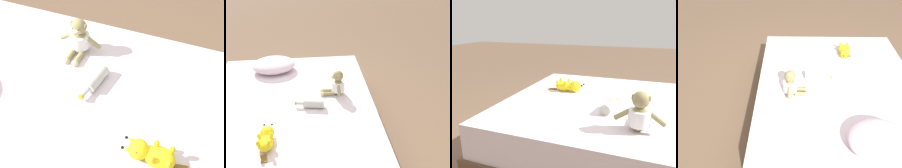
% 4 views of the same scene
% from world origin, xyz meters
% --- Properties ---
extents(ground_plane, '(16.00, 16.00, 0.00)m').
position_xyz_m(ground_plane, '(0.00, 0.00, 0.00)').
color(ground_plane, brown).
extents(bed, '(1.51, 1.91, 0.44)m').
position_xyz_m(bed, '(0.00, 0.00, 0.22)').
color(bed, brown).
rests_on(bed, ground_plane).
extents(pillow, '(0.46, 0.40, 0.13)m').
position_xyz_m(pillow, '(-0.19, 0.63, 0.51)').
color(pillow, silver).
rests_on(pillow, bed).
extents(plush_monkey, '(0.23, 0.29, 0.24)m').
position_xyz_m(plush_monkey, '(0.43, 0.09, 0.54)').
color(plush_monkey, '#8E8456').
rests_on(plush_monkey, bed).
extents(plush_yellow_creature, '(0.11, 0.33, 0.10)m').
position_xyz_m(plush_yellow_creature, '(-0.14, -0.53, 0.49)').
color(plush_yellow_creature, yellow).
rests_on(plush_yellow_creature, bed).
extents(glass_bottle, '(0.26, 0.10, 0.07)m').
position_xyz_m(glass_bottle, '(0.20, -0.11, 0.48)').
color(glass_bottle, '#B7BCB2').
rests_on(glass_bottle, bed).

